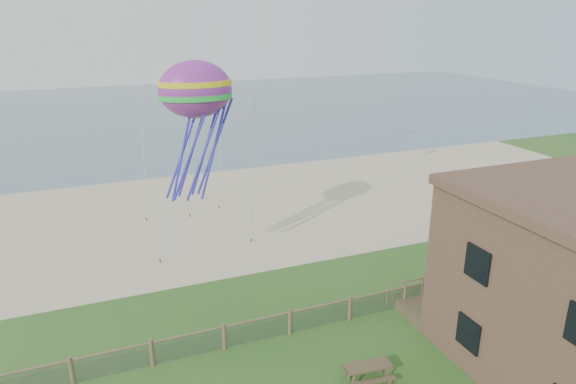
% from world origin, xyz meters
% --- Properties ---
extents(sand_beach, '(72.00, 20.00, 0.02)m').
position_xyz_m(sand_beach, '(0.00, 22.00, 0.00)').
color(sand_beach, '#BFB28A').
rests_on(sand_beach, ground).
extents(ocean, '(160.00, 68.00, 0.02)m').
position_xyz_m(ocean, '(0.00, 66.00, 0.00)').
color(ocean, slate).
rests_on(ocean, ground).
extents(chainlink_fence, '(36.20, 0.20, 1.25)m').
position_xyz_m(chainlink_fence, '(0.00, 6.00, 0.55)').
color(chainlink_fence, brown).
rests_on(chainlink_fence, ground).
extents(motel_deck, '(15.00, 2.00, 0.50)m').
position_xyz_m(motel_deck, '(13.00, 5.00, 0.25)').
color(motel_deck, brown).
rests_on(motel_deck, ground).
extents(picnic_table, '(1.91, 1.53, 0.75)m').
position_xyz_m(picnic_table, '(1.63, 1.96, 0.37)').
color(picnic_table, brown).
rests_on(picnic_table, ground).
extents(octopus_kite, '(3.94, 3.10, 7.30)m').
position_xyz_m(octopus_kite, '(-2.32, 12.29, 8.29)').
color(octopus_kite, '#FF2859').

